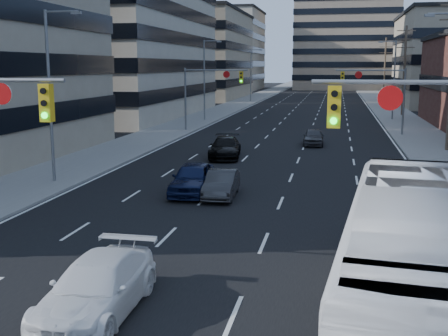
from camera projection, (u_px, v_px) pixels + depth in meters
road_surface at (319, 92)px, 134.08m from camera, size 18.00×300.00×0.02m
sidewalk_left at (271, 91)px, 136.29m from camera, size 5.00×300.00×0.15m
sidewalk_right at (369, 92)px, 131.85m from camera, size 5.00×300.00×0.15m
office_left_mid at (83, 2)px, 69.25m from camera, size 26.00×34.00×28.00m
office_left_far at (190, 56)px, 108.33m from camera, size 20.00×30.00×16.00m
bg_block_left at (214, 51)px, 147.33m from camera, size 24.00×24.00×20.00m
signal_far_left at (209, 86)px, 52.79m from camera, size 6.09×0.33×6.00m
signal_far_right at (377, 87)px, 49.83m from camera, size 6.09×0.33×6.00m
utility_pole_midblock at (404, 69)px, 68.95m from camera, size 2.20×0.28×11.00m
utility_pole_distant at (385, 68)px, 97.89m from camera, size 2.20×0.28×11.00m
streetlight_left_near at (52, 88)px, 29.06m from camera, size 2.03×0.22×9.00m
streetlight_left_mid at (206, 76)px, 62.82m from camera, size 2.03×0.22×9.00m
streetlight_left_far at (252, 72)px, 96.58m from camera, size 2.03×0.22×9.00m
streetlight_right_far at (393, 76)px, 63.66m from camera, size 2.03×0.22×9.00m
white_van at (97, 288)px, 14.11m from camera, size 2.04×4.92×1.42m
transit_bus at (411, 261)px, 13.13m from camera, size 4.03×12.43×3.40m
sedan_blue at (193, 178)px, 27.46m from camera, size 2.00×4.60×1.54m
sedan_grey_center at (222, 184)px, 26.80m from camera, size 1.55×3.94×1.28m
sedan_black_far at (225, 148)px, 38.19m from camera, size 2.58×5.14×1.43m
sedan_grey_right at (313, 137)px, 44.35m from camera, size 1.67×3.95×1.33m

